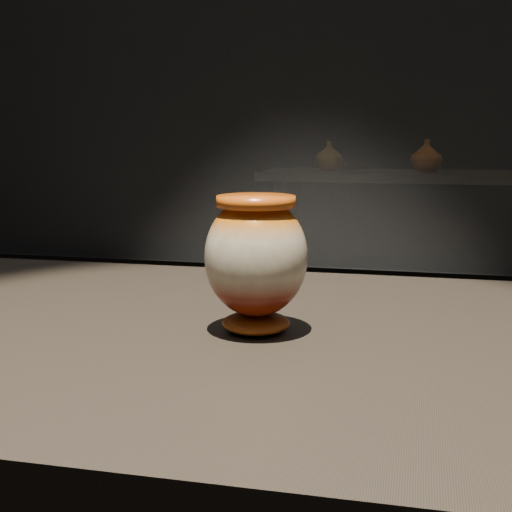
{
  "coord_description": "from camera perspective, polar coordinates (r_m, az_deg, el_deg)",
  "views": [
    {
      "loc": [
        0.33,
        -0.87,
        1.16
      ],
      "look_at": [
        0.13,
        -0.0,
        1.0
      ],
      "focal_mm": 50.0,
      "sensor_mm": 36.0,
      "label": 1
    }
  ],
  "objects": [
    {
      "name": "back_vase_left",
      "position": [
        4.47,
        5.86,
        7.97
      ],
      "size": [
        0.22,
        0.22,
        0.18
      ],
      "primitive_type": "imported",
      "rotation": [
        0.0,
        0.0,
        1.89
      ],
      "color": "#905A15",
      "rests_on": "back_shelf"
    },
    {
      "name": "main_vase",
      "position": [
        0.91,
        0.0,
        -0.2
      ],
      "size": [
        0.17,
        0.17,
        0.18
      ],
      "rotation": [
        0.0,
        0.0,
        0.43
      ],
      "color": "#651709",
      "rests_on": "display_plinth"
    },
    {
      "name": "back_vase_mid",
      "position": [
        4.43,
        13.48,
        7.81
      ],
      "size": [
        0.26,
        0.26,
        0.2
      ],
      "primitive_type": "imported",
      "rotation": [
        0.0,
        0.0,
        3.85
      ],
      "color": "#651709",
      "rests_on": "back_shelf"
    },
    {
      "name": "display_plinth",
      "position": [
        1.07,
        -7.03,
        -19.55
      ],
      "size": [
        2.0,
        0.8,
        0.9
      ],
      "color": "black",
      "rests_on": "ground"
    },
    {
      "name": "back_shelf",
      "position": [
        4.46,
        13.36,
        3.17
      ],
      "size": [
        2.0,
        0.6,
        0.9
      ],
      "color": "black",
      "rests_on": "ground"
    }
  ]
}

